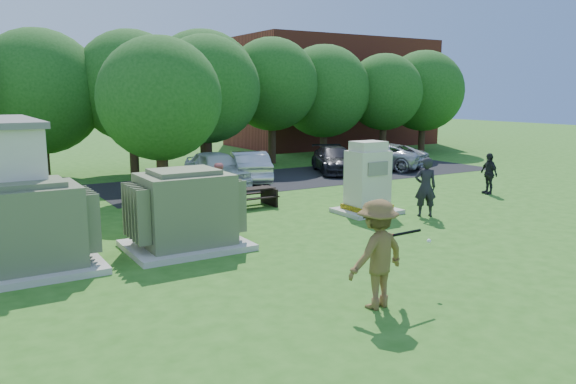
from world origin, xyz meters
TOP-DOWN VIEW (x-y plane):
  - ground at (0.00, 0.00)m, footprint 120.00×120.00m
  - brick_building at (18.00, 27.00)m, footprint 15.00×8.00m
  - parking_strip at (7.00, 13.50)m, footprint 20.00×6.00m
  - transformer_left at (-6.50, 4.50)m, footprint 3.00×2.40m
  - transformer_right at (-2.80, 4.50)m, footprint 3.00×2.40m
  - generator_cabinet at (4.00, 5.46)m, footprint 1.98×1.62m
  - picnic_table at (1.18, 8.37)m, footprint 1.56×1.17m
  - batter at (-1.24, -1.22)m, footprint 1.43×0.95m
  - person_by_generator at (5.26, 4.06)m, footprint 0.85×0.76m
  - person_at_picnic at (-0.26, 7.89)m, footprint 0.87×0.70m
  - person_walking_right at (10.44, 5.77)m, footprint 0.63×1.03m
  - car_white at (2.06, 13.39)m, footprint 1.91×4.45m
  - car_silver_a at (3.60, 13.39)m, footprint 2.76×4.57m
  - car_dark at (8.79, 13.90)m, footprint 3.46×4.84m
  - car_silver_b at (11.73, 13.86)m, footprint 3.99×5.36m
  - batting_equipment at (-0.53, -1.22)m, footprint 1.46×0.34m
  - tree_row at (1.75, 18.50)m, footprint 41.30×13.30m

SIDE VIEW (x-z plane):
  - ground at x=0.00m, z-range 0.00..0.00m
  - parking_strip at x=7.00m, z-range 0.00..0.01m
  - picnic_table at x=1.18m, z-range 0.08..0.75m
  - car_dark at x=8.79m, z-range 0.00..1.30m
  - car_silver_b at x=11.73m, z-range 0.00..1.35m
  - car_silver_a at x=3.60m, z-range 0.00..1.42m
  - car_white at x=2.06m, z-range 0.00..1.50m
  - person_walking_right at x=10.44m, z-range 0.00..1.64m
  - person_at_picnic at x=-0.26m, z-range 0.00..1.71m
  - person_by_generator at x=5.26m, z-range 0.00..1.94m
  - transformer_left at x=-6.50m, z-range -0.07..2.00m
  - transformer_right at x=-2.80m, z-range -0.07..2.00m
  - batter at x=-1.24m, z-range 0.00..2.06m
  - generator_cabinet at x=4.00m, z-range -0.15..2.26m
  - batting_equipment at x=-0.53m, z-range 1.09..1.50m
  - brick_building at x=18.00m, z-range 0.00..8.00m
  - tree_row at x=1.75m, z-range 0.50..7.80m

